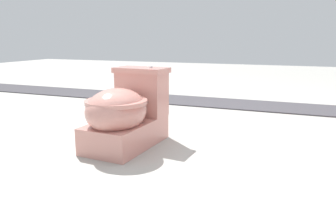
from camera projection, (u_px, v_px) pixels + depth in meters
The scene contains 3 objects.
ground_plane at pixel (147, 134), 2.45m from camera, with size 14.00×14.00×0.00m, color #A8A59E.
gravel_strip at pixel (242, 104), 3.52m from camera, with size 0.56×8.00×0.01m, color #423F44.
toilet at pixel (125, 114), 2.14m from camera, with size 0.66×0.42×0.52m.
Camera 1 is at (2.15, 0.99, 0.71)m, focal length 35.00 mm.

